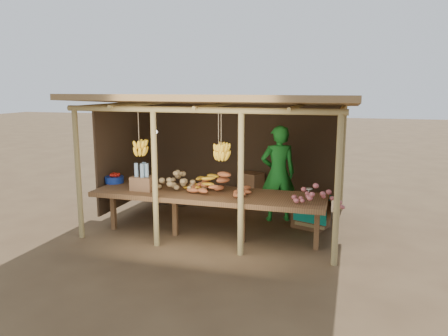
# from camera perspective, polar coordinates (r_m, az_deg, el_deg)

# --- Properties ---
(ground) EXTENTS (60.00, 60.00, 0.00)m
(ground) POSITION_cam_1_polar(r_m,az_deg,el_deg) (8.38, 0.00, -7.08)
(ground) COLOR brown
(ground) RESTS_ON ground
(stall_structure) EXTENTS (4.70, 3.50, 2.43)m
(stall_structure) POSITION_cam_1_polar(r_m,az_deg,el_deg) (8.03, -0.21, 6.13)
(stall_structure) COLOR #A18B53
(stall_structure) RESTS_ON ground
(counter) EXTENTS (3.90, 1.05, 0.80)m
(counter) POSITION_cam_1_polar(r_m,az_deg,el_deg) (7.30, -2.10, -3.72)
(counter) COLOR brown
(counter) RESTS_ON ground
(potato_heap) EXTENTS (1.05, 0.83, 0.36)m
(potato_heap) POSITION_cam_1_polar(r_m,az_deg,el_deg) (7.50, -5.76, -1.47)
(potato_heap) COLOR #9D8051
(potato_heap) RESTS_ON counter
(sweet_potato_heap) EXTENTS (1.20, 0.99, 0.36)m
(sweet_potato_heap) POSITION_cam_1_polar(r_m,az_deg,el_deg) (7.27, -0.45, -1.82)
(sweet_potato_heap) COLOR #B65B2E
(sweet_potato_heap) RESTS_ON counter
(onion_heap) EXTENTS (0.91, 0.74, 0.36)m
(onion_heap) POSITION_cam_1_polar(r_m,az_deg,el_deg) (6.70, 12.01, -3.15)
(onion_heap) COLOR #A55052
(onion_heap) RESTS_ON counter
(banana_pile) EXTENTS (0.64, 0.41, 0.35)m
(banana_pile) POSITION_cam_1_polar(r_m,az_deg,el_deg) (7.45, -2.42, -1.58)
(banana_pile) COLOR yellow
(banana_pile) RESTS_ON counter
(tomato_basin) EXTENTS (0.34, 0.34, 0.18)m
(tomato_basin) POSITION_cam_1_polar(r_m,az_deg,el_deg) (8.27, -14.14, -1.38)
(tomato_basin) COLOR navy
(tomato_basin) RESTS_ON counter
(bottle_box) EXTENTS (0.38, 0.30, 0.47)m
(bottle_box) POSITION_cam_1_polar(r_m,az_deg,el_deg) (7.57, -10.53, -1.49)
(bottle_box) COLOR brown
(bottle_box) RESTS_ON counter
(vendor) EXTENTS (0.78, 0.66, 1.83)m
(vendor) POSITION_cam_1_polar(r_m,az_deg,el_deg) (8.35, 7.08, -0.72)
(vendor) COLOR #1C7E25
(vendor) RESTS_ON ground
(tarp_crate) EXTENTS (0.78, 0.73, 0.75)m
(tarp_crate) POSITION_cam_1_polar(r_m,az_deg,el_deg) (8.17, 11.29, -5.49)
(tarp_crate) COLOR brown
(tarp_crate) RESTS_ON ground
(carton_stack) EXTENTS (1.06, 0.51, 0.73)m
(carton_stack) POSITION_cam_1_polar(r_m,az_deg,el_deg) (9.39, 2.52, -3.11)
(carton_stack) COLOR brown
(carton_stack) RESTS_ON ground
(burlap_sacks) EXTENTS (0.84, 0.44, 0.59)m
(burlap_sacks) POSITION_cam_1_polar(r_m,az_deg,el_deg) (9.63, -6.96, -3.21)
(burlap_sacks) COLOR #463320
(burlap_sacks) RESTS_ON ground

